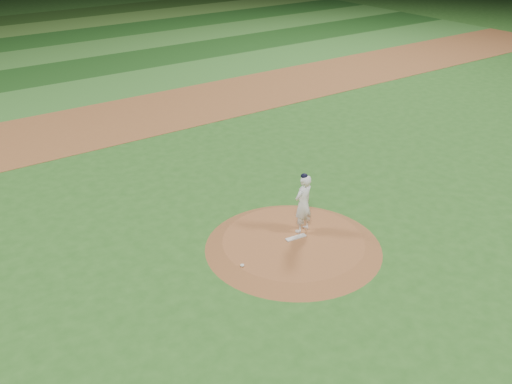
# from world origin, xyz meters

# --- Properties ---
(ground) EXTENTS (120.00, 120.00, 0.00)m
(ground) POSITION_xyz_m (0.00, 0.00, 0.00)
(ground) COLOR #295D1E
(ground) RESTS_ON ground
(infield_dirt_band) EXTENTS (70.00, 6.00, 0.02)m
(infield_dirt_band) POSITION_xyz_m (0.00, 14.00, 0.01)
(infield_dirt_band) COLOR brown
(infield_dirt_band) RESTS_ON ground
(outfield_stripe_0) EXTENTS (70.00, 5.00, 0.02)m
(outfield_stripe_0) POSITION_xyz_m (0.00, 19.50, 0.01)
(outfield_stripe_0) COLOR #35732A
(outfield_stripe_0) RESTS_ON ground
(outfield_stripe_1) EXTENTS (70.00, 5.00, 0.02)m
(outfield_stripe_1) POSITION_xyz_m (0.00, 24.50, 0.01)
(outfield_stripe_1) COLOR #194616
(outfield_stripe_1) RESTS_ON ground
(outfield_stripe_2) EXTENTS (70.00, 5.00, 0.02)m
(outfield_stripe_2) POSITION_xyz_m (0.00, 29.50, 0.01)
(outfield_stripe_2) COLOR #37762A
(outfield_stripe_2) RESTS_ON ground
(outfield_stripe_3) EXTENTS (70.00, 5.00, 0.02)m
(outfield_stripe_3) POSITION_xyz_m (0.00, 34.50, 0.01)
(outfield_stripe_3) COLOR #1B4B18
(outfield_stripe_3) RESTS_ON ground
(pitchers_mound) EXTENTS (5.50, 5.50, 0.25)m
(pitchers_mound) POSITION_xyz_m (0.00, 0.00, 0.12)
(pitchers_mound) COLOR brown
(pitchers_mound) RESTS_ON ground
(pitching_rubber) EXTENTS (0.70, 0.24, 0.03)m
(pitching_rubber) POSITION_xyz_m (0.15, 0.07, 0.27)
(pitching_rubber) COLOR silver
(pitching_rubber) RESTS_ON pitchers_mound
(rosin_bag) EXTENTS (0.12, 0.12, 0.07)m
(rosin_bag) POSITION_xyz_m (-2.08, -0.24, 0.28)
(rosin_bag) COLOR silver
(rosin_bag) RESTS_ON pitchers_mound
(pitcher_on_mound) EXTENTS (0.79, 0.60, 2.01)m
(pitcher_on_mound) POSITION_xyz_m (0.59, 0.30, 1.24)
(pitcher_on_mound) COLOR white
(pitcher_on_mound) RESTS_ON pitchers_mound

